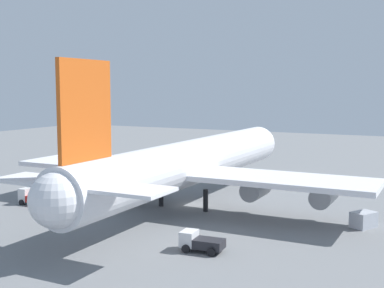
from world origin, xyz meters
The scene contains 6 objects.
ground_plane centered at (0.00, 0.00, 0.00)m, with size 254.19×254.19×0.00m, color slate.
cargo_airplane centered at (-0.16, 0.00, 6.27)m, with size 63.55×53.27×20.09m.
pushback_tractor centered at (-10.47, 21.46, 1.10)m, with size 2.78×3.99×2.35m.
fuel_truck centered at (-18.90, -10.57, 1.03)m, with size 2.85×4.73×2.07m.
cargo_container_fore centered at (-1.34, -24.53, 0.97)m, with size 3.65×3.29×1.94m.
safety_cone_nose centered at (28.60, -3.77, 0.41)m, with size 0.57×0.57×0.81m, color orange.
Camera 1 is at (-65.89, -33.53, 17.14)m, focal length 47.67 mm.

